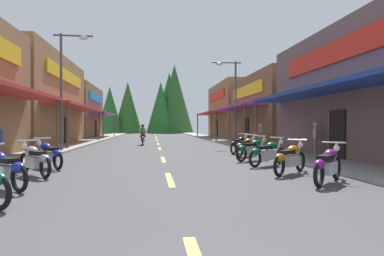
{
  "coord_description": "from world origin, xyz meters",
  "views": [
    {
      "loc": [
        -0.47,
        -1.07,
        1.47
      ],
      "look_at": [
        2.76,
        25.6,
        1.26
      ],
      "focal_mm": 30.88,
      "sensor_mm": 36.0,
      "label": 1
    }
  ],
  "objects_px": {
    "motorcycle_parked_right_1": "(290,158)",
    "pedestrian_waiting": "(316,137)",
    "motorcycle_parked_left_1": "(3,168)",
    "motorcycle_parked_left_3": "(48,154)",
    "streetlamp_left": "(67,76)",
    "motorcycle_parked_right_2": "(268,152)",
    "motorcycle_parked_right_3": "(253,149)",
    "motorcycle_parked_left_2": "(35,159)",
    "motorcycle_parked_right_4": "(246,146)",
    "streetlamp_right": "(231,91)",
    "motorcycle_parked_right_5": "(240,144)",
    "rider_cruising_lead": "(143,136)",
    "pedestrian_by_shop": "(261,134)",
    "motorcycle_parked_right_0": "(328,164)"
  },
  "relations": [
    {
      "from": "motorcycle_parked_right_1",
      "to": "pedestrian_waiting",
      "type": "relative_size",
      "value": 0.99
    },
    {
      "from": "motorcycle_parked_left_1",
      "to": "motorcycle_parked_left_3",
      "type": "relative_size",
      "value": 0.98
    },
    {
      "from": "streetlamp_left",
      "to": "motorcycle_parked_right_2",
      "type": "bearing_deg",
      "value": -39.44
    },
    {
      "from": "motorcycle_parked_right_3",
      "to": "motorcycle_parked_left_2",
      "type": "relative_size",
      "value": 1.06
    },
    {
      "from": "motorcycle_parked_right_1",
      "to": "pedestrian_waiting",
      "type": "height_order",
      "value": "pedestrian_waiting"
    },
    {
      "from": "motorcycle_parked_right_4",
      "to": "motorcycle_parked_left_2",
      "type": "height_order",
      "value": "same"
    },
    {
      "from": "streetlamp_right",
      "to": "motorcycle_parked_right_4",
      "type": "xyz_separation_m",
      "value": [
        -1.14,
        -7.73,
        -3.45
      ]
    },
    {
      "from": "motorcycle_parked_right_2",
      "to": "motorcycle_parked_right_5",
      "type": "relative_size",
      "value": 1.09
    },
    {
      "from": "motorcycle_parked_right_3",
      "to": "rider_cruising_lead",
      "type": "bearing_deg",
      "value": 77.55
    },
    {
      "from": "motorcycle_parked_right_2",
      "to": "motorcycle_parked_right_5",
      "type": "height_order",
      "value": "same"
    },
    {
      "from": "motorcycle_parked_left_3",
      "to": "pedestrian_by_shop",
      "type": "bearing_deg",
      "value": -90.01
    },
    {
      "from": "motorcycle_parked_left_1",
      "to": "motorcycle_parked_left_2",
      "type": "xyz_separation_m",
      "value": [
        0.03,
        2.01,
        0.0
      ]
    },
    {
      "from": "motorcycle_parked_left_2",
      "to": "motorcycle_parked_left_3",
      "type": "height_order",
      "value": "same"
    },
    {
      "from": "motorcycle_parked_right_0",
      "to": "motorcycle_parked_right_4",
      "type": "bearing_deg",
      "value": 44.89
    },
    {
      "from": "pedestrian_by_shop",
      "to": "rider_cruising_lead",
      "type": "bearing_deg",
      "value": 136.21
    },
    {
      "from": "pedestrian_waiting",
      "to": "motorcycle_parked_right_4",
      "type": "bearing_deg",
      "value": -169.99
    },
    {
      "from": "streetlamp_right",
      "to": "motorcycle_parked_right_3",
      "type": "bearing_deg",
      "value": -98.41
    },
    {
      "from": "motorcycle_parked_left_3",
      "to": "rider_cruising_lead",
      "type": "bearing_deg",
      "value": -51.72
    },
    {
      "from": "motorcycle_parked_right_3",
      "to": "rider_cruising_lead",
      "type": "relative_size",
      "value": 0.85
    },
    {
      "from": "streetlamp_right",
      "to": "motorcycle_parked_right_5",
      "type": "bearing_deg",
      "value": -99.47
    },
    {
      "from": "streetlamp_right",
      "to": "motorcycle_parked_right_2",
      "type": "height_order",
      "value": "streetlamp_right"
    },
    {
      "from": "motorcycle_parked_right_1",
      "to": "motorcycle_parked_right_2",
      "type": "bearing_deg",
      "value": 46.5
    },
    {
      "from": "streetlamp_left",
      "to": "motorcycle_parked_left_1",
      "type": "relative_size",
      "value": 3.87
    },
    {
      "from": "streetlamp_left",
      "to": "motorcycle_parked_right_1",
      "type": "height_order",
      "value": "streetlamp_left"
    },
    {
      "from": "motorcycle_parked_right_3",
      "to": "pedestrian_by_shop",
      "type": "bearing_deg",
      "value": 34.08
    },
    {
      "from": "motorcycle_parked_right_2",
      "to": "motorcycle_parked_left_3",
      "type": "height_order",
      "value": "same"
    },
    {
      "from": "streetlamp_left",
      "to": "motorcycle_parked_left_1",
      "type": "height_order",
      "value": "streetlamp_left"
    },
    {
      "from": "motorcycle_parked_right_0",
      "to": "pedestrian_waiting",
      "type": "relative_size",
      "value": 0.96
    },
    {
      "from": "motorcycle_parked_left_2",
      "to": "motorcycle_parked_right_0",
      "type": "bearing_deg",
      "value": -145.77
    },
    {
      "from": "streetlamp_right",
      "to": "motorcycle_parked_right_1",
      "type": "height_order",
      "value": "streetlamp_right"
    },
    {
      "from": "motorcycle_parked_right_2",
      "to": "rider_cruising_lead",
      "type": "xyz_separation_m",
      "value": [
        -4.88,
        13.57,
        0.17
      ]
    },
    {
      "from": "motorcycle_parked_right_0",
      "to": "motorcycle_parked_left_1",
      "type": "height_order",
      "value": "same"
    },
    {
      "from": "motorcycle_parked_left_1",
      "to": "pedestrian_waiting",
      "type": "relative_size",
      "value": 1.01
    },
    {
      "from": "streetlamp_left",
      "to": "motorcycle_parked_right_5",
      "type": "distance_m",
      "value": 10.11
    },
    {
      "from": "motorcycle_parked_right_2",
      "to": "rider_cruising_lead",
      "type": "height_order",
      "value": "rider_cruising_lead"
    },
    {
      "from": "motorcycle_parked_left_2",
      "to": "pedestrian_waiting",
      "type": "bearing_deg",
      "value": -110.02
    },
    {
      "from": "streetlamp_left",
      "to": "motorcycle_parked_left_3",
      "type": "xyz_separation_m",
      "value": [
        1.1,
        -6.96,
        -3.72
      ]
    },
    {
      "from": "streetlamp_left",
      "to": "motorcycle_parked_left_2",
      "type": "bearing_deg",
      "value": -81.87
    },
    {
      "from": "streetlamp_left",
      "to": "motorcycle_parked_right_5",
      "type": "height_order",
      "value": "streetlamp_left"
    },
    {
      "from": "streetlamp_left",
      "to": "pedestrian_by_shop",
      "type": "distance_m",
      "value": 12.14
    },
    {
      "from": "motorcycle_parked_right_3",
      "to": "motorcycle_parked_right_4",
      "type": "xyz_separation_m",
      "value": [
        0.27,
        1.83,
        0.0
      ]
    },
    {
      "from": "motorcycle_parked_right_1",
      "to": "pedestrian_waiting",
      "type": "distance_m",
      "value": 5.41
    },
    {
      "from": "motorcycle_parked_right_4",
      "to": "motorcycle_parked_left_3",
      "type": "bearing_deg",
      "value": 154.11
    },
    {
      "from": "pedestrian_by_shop",
      "to": "pedestrian_waiting",
      "type": "distance_m",
      "value": 6.58
    },
    {
      "from": "motorcycle_parked_right_3",
      "to": "pedestrian_by_shop",
      "type": "relative_size",
      "value": 1.15
    },
    {
      "from": "streetlamp_right",
      "to": "motorcycle_parked_right_5",
      "type": "height_order",
      "value": "streetlamp_right"
    },
    {
      "from": "streetlamp_left",
      "to": "motorcycle_parked_right_4",
      "type": "bearing_deg",
      "value": -21.89
    },
    {
      "from": "streetlamp_left",
      "to": "motorcycle_parked_right_1",
      "type": "relative_size",
      "value": 3.96
    },
    {
      "from": "motorcycle_parked_right_2",
      "to": "motorcycle_parked_right_4",
      "type": "xyz_separation_m",
      "value": [
        0.25,
        3.6,
        0.0
      ]
    },
    {
      "from": "motorcycle_parked_right_5",
      "to": "streetlamp_left",
      "type": "bearing_deg",
      "value": 118.71
    }
  ]
}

